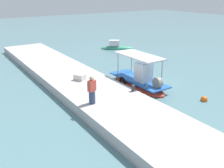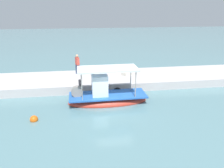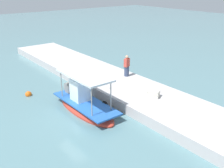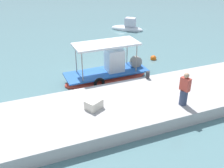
{
  "view_description": "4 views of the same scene",
  "coord_description": "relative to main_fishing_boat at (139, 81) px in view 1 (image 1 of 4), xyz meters",
  "views": [
    {
      "loc": [
        15.18,
        -13.01,
        7.37
      ],
      "look_at": [
        0.44,
        -3.22,
        0.79
      ],
      "focal_mm": 40.87,
      "sensor_mm": 36.0,
      "label": 1
    },
    {
      "loc": [
        2.05,
        13.78,
        6.56
      ],
      "look_at": [
        -0.27,
        -2.23,
        0.8
      ],
      "focal_mm": 34.78,
      "sensor_mm": 36.0,
      "label": 2
    },
    {
      "loc": [
        -13.47,
        7.88,
        8.14
      ],
      "look_at": [
        0.81,
        -3.22,
        1.13
      ],
      "focal_mm": 42.84,
      "sensor_mm": 36.0,
      "label": 3
    },
    {
      "loc": [
        -5.26,
        -15.28,
        7.78
      ],
      "look_at": [
        -0.18,
        -2.69,
        0.79
      ],
      "focal_mm": 41.58,
      "sensor_mm": 36.0,
      "label": 4
    }
  ],
  "objects": [
    {
      "name": "fisherman_near_bollard",
      "position": [
        2.04,
        -5.44,
        1.03
      ],
      "size": [
        0.49,
        0.56,
        1.78
      ],
      "color": "#36425F",
      "rests_on": "dock_quay"
    },
    {
      "name": "dock_quay",
      "position": [
        -0.38,
        -4.09,
        -0.12
      ],
      "size": [
        36.0,
        4.66,
        0.69
      ],
      "primitive_type": "cube",
      "color": "#BCB6B6",
      "rests_on": "ground_plane"
    },
    {
      "name": "main_fishing_boat",
      "position": [
        0.0,
        0.0,
        0.0
      ],
      "size": [
        5.75,
        2.04,
        2.94
      ],
      "color": "red",
      "rests_on": "ground_plane"
    },
    {
      "name": "ground_plane",
      "position": [
        -0.38,
        0.57,
        -0.47
      ],
      "size": [
        120.0,
        120.0,
        0.0
      ],
      "primitive_type": "plane",
      "color": "slate"
    },
    {
      "name": "moored_boat_near",
      "position": [
        -12.48,
        6.47,
        -0.27
      ],
      "size": [
        3.46,
        4.29,
        1.39
      ],
      "color": "#35936F",
      "rests_on": "ground_plane"
    },
    {
      "name": "mooring_bollard",
      "position": [
        1.85,
        -2.06,
        0.45
      ],
      "size": [
        0.24,
        0.24,
        0.46
      ],
      "primitive_type": "cylinder",
      "color": "#2D2D33",
      "rests_on": "dock_quay"
    },
    {
      "name": "cargo_crate",
      "position": [
        -2.34,
        -4.09,
        0.46
      ],
      "size": [
        0.99,
        0.93,
        0.47
      ],
      "primitive_type": "cube",
      "rotation": [
        0.0,
        0.0,
        0.5
      ],
      "color": "beige",
      "rests_on": "dock_quay"
    },
    {
      "name": "marker_buoy",
      "position": [
        4.71,
        2.06,
        -0.37
      ],
      "size": [
        0.49,
        0.49,
        0.49
      ],
      "color": "orange",
      "rests_on": "ground_plane"
    }
  ]
}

